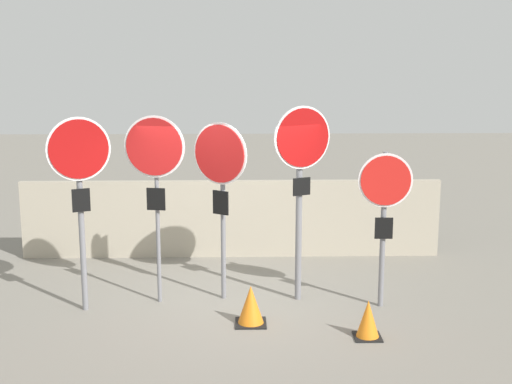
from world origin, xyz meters
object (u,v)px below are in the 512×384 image
object	(u,v)px
stop_sign_3	(301,167)
traffic_cone_0	(368,319)
stop_sign_1	(155,163)
stop_sign_2	(221,171)
stop_sign_4	(385,199)
stop_sign_0	(80,174)
traffic_cone_1	(251,305)

from	to	relation	value
stop_sign_3	traffic_cone_0	size ratio (longest dim) A/B	5.69
stop_sign_1	stop_sign_2	distance (m)	0.90
stop_sign_1	stop_sign_2	bearing A→B (deg)	18.34
stop_sign_3	stop_sign_4	bearing A→B (deg)	-40.61
stop_sign_0	stop_sign_3	xyz separation A→B (m)	(2.95, 0.35, 0.03)
stop_sign_1	stop_sign_2	xyz separation A→B (m)	(0.88, 0.13, -0.13)
stop_sign_2	stop_sign_3	bearing A→B (deg)	29.08
stop_sign_1	traffic_cone_1	xyz separation A→B (m)	(1.28, -0.82, -1.74)
stop_sign_0	traffic_cone_0	size ratio (longest dim) A/B	5.46
stop_sign_0	stop_sign_4	world-z (taller)	stop_sign_0
stop_sign_4	traffic_cone_1	bearing A→B (deg)	-160.28
stop_sign_2	stop_sign_3	world-z (taller)	stop_sign_3
stop_sign_0	traffic_cone_0	bearing A→B (deg)	-37.87
stop_sign_0	stop_sign_4	bearing A→B (deg)	-21.90
stop_sign_1	stop_sign_4	world-z (taller)	stop_sign_1
stop_sign_2	traffic_cone_0	xyz separation A→B (m)	(1.84, -1.43, -1.62)
stop_sign_0	stop_sign_3	bearing A→B (deg)	-15.75
traffic_cone_1	stop_sign_2	bearing A→B (deg)	112.86
stop_sign_4	stop_sign_0	bearing A→B (deg)	-177.21
traffic_cone_0	traffic_cone_1	xyz separation A→B (m)	(-1.44, 0.48, 0.02)
stop_sign_3	stop_sign_2	bearing A→B (deg)	151.46
stop_sign_2	stop_sign_4	xyz separation A→B (m)	(2.21, -0.37, -0.33)
stop_sign_1	traffic_cone_0	distance (m)	3.49
stop_sign_0	traffic_cone_0	distance (m)	4.16
stop_sign_2	traffic_cone_1	size ratio (longest dim) A/B	4.88
stop_sign_1	stop_sign_2	world-z (taller)	stop_sign_1
stop_sign_4	traffic_cone_0	world-z (taller)	stop_sign_4
stop_sign_0	traffic_cone_0	world-z (taller)	stop_sign_0
stop_sign_1	stop_sign_4	xyz separation A→B (m)	(3.10, -0.24, -0.46)
traffic_cone_0	traffic_cone_1	world-z (taller)	traffic_cone_1
traffic_cone_0	stop_sign_4	bearing A→B (deg)	70.51
stop_sign_2	traffic_cone_0	world-z (taller)	stop_sign_2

